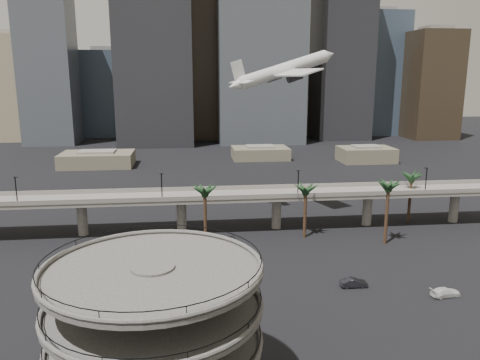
{
  "coord_description": "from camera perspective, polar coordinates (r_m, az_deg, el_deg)",
  "views": [
    {
      "loc": [
        -9.25,
        -48.26,
        34.62
      ],
      "look_at": [
        -0.62,
        28.0,
        17.73
      ],
      "focal_mm": 35.0,
      "sensor_mm": 36.0,
      "label": 1
    }
  ],
  "objects": [
    {
      "name": "airborne_jet",
      "position": [
        121.69,
        5.33,
        13.17
      ],
      "size": [
        30.82,
        28.13,
        11.63
      ],
      "rotation": [
        0.0,
        -0.27,
        0.35
      ],
      "color": "silver",
      "rests_on": "ground"
    },
    {
      "name": "car_c",
      "position": [
        84.36,
        23.76,
        -12.4
      ],
      "size": [
        5.15,
        2.57,
        1.44
      ],
      "primitive_type": "imported",
      "rotation": [
        0.0,
        0.0,
        1.69
      ],
      "color": "white",
      "rests_on": "ground"
    },
    {
      "name": "skyline",
      "position": [
        266.71,
        -1.25,
        14.93
      ],
      "size": [
        269.0,
        86.0,
        126.69
      ],
      "color": "gray",
      "rests_on": "ground"
    },
    {
      "name": "low_buildings",
      "position": [
        193.85,
        -1.59,
        2.98
      ],
      "size": [
        135.0,
        27.5,
        6.8
      ],
      "color": "#645C49",
      "rests_on": "ground"
    },
    {
      "name": "car_a",
      "position": [
        67.83,
        -1.21,
        -17.54
      ],
      "size": [
        4.78,
        2.84,
        1.52
      ],
      "primitive_type": "imported",
      "rotation": [
        0.0,
        0.0,
        1.32
      ],
      "color": "#A51729",
      "rests_on": "ground"
    },
    {
      "name": "parking_ramp",
      "position": [
        50.86,
        -10.31,
        -16.97
      ],
      "size": [
        22.2,
        22.2,
        17.35
      ],
      "color": "#494744",
      "rests_on": "ground"
    },
    {
      "name": "car_b",
      "position": [
        82.91,
        13.7,
        -12.07
      ],
      "size": [
        4.61,
        1.66,
        1.51
      ],
      "primitive_type": "imported",
      "rotation": [
        0.0,
        0.0,
        1.56
      ],
      "color": "black",
      "rests_on": "ground"
    },
    {
      "name": "palm_trees",
      "position": [
        103.21,
        11.04,
        -0.89
      ],
      "size": [
        54.4,
        18.4,
        14.0
      ],
      "color": "#47301E",
      "rests_on": "ground"
    },
    {
      "name": "overpass",
      "position": [
        107.19,
        -1.29,
        -2.34
      ],
      "size": [
        130.0,
        9.3,
        14.7
      ],
      "color": "slate",
      "rests_on": "ground"
    }
  ]
}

